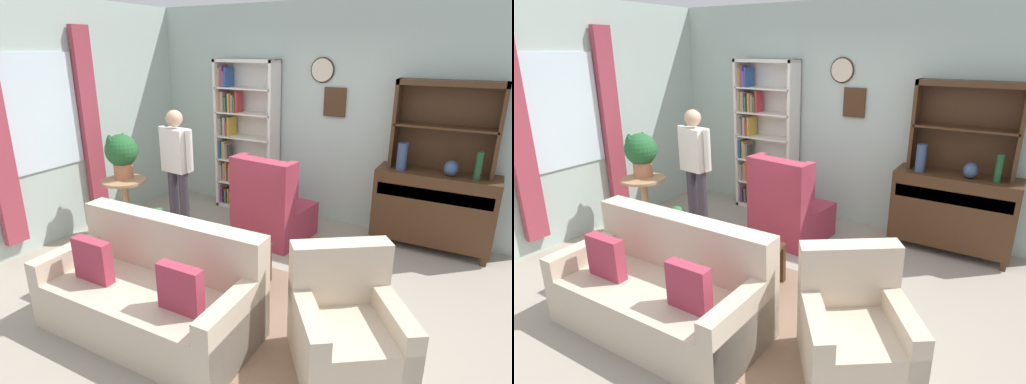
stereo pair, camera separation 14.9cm
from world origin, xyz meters
The scene contains 19 objects.
ground_plane centered at (0.00, 0.00, -0.01)m, with size 5.40×4.60×0.02m, color #9E9384.
wall_back centered at (0.00, 2.13, 1.40)m, with size 5.00×0.09×2.80m.
wall_left centered at (-2.52, -0.02, 1.40)m, with size 0.16×4.20×2.80m.
area_rug centered at (0.20, -0.30, 0.00)m, with size 2.28×1.61×0.01m, color #846651.
bookshelf centered at (-1.12, 1.94, 1.03)m, with size 0.90×0.30×2.10m.
sideboard centered at (1.50, 1.86, 0.51)m, with size 1.30×0.45×0.92m.
sideboard_hutch centered at (1.50, 1.97, 1.56)m, with size 1.10×0.26×1.00m.
vase_tall centered at (1.11, 1.78, 1.08)m, with size 0.11×0.11×0.31m, color #33476B.
vase_round centered at (1.63, 1.79, 1.01)m, with size 0.15×0.15×0.17m, color #33476B.
bottle_wine centered at (1.89, 1.77, 1.07)m, with size 0.07×0.07×0.30m, color #194223.
couch_floral centered at (-0.27, -0.89, 0.31)m, with size 1.81×0.88×0.90m.
armchair_floral centered at (1.27, -0.52, 0.29)m, with size 1.06×1.07×0.88m.
wingback_chair centered at (-0.23, 1.15, 0.38)m, with size 0.86×0.88×1.05m.
plant_stand centered at (-1.80, 0.34, 0.46)m, with size 0.52×0.52×0.74m.
potted_plant_large centered at (-1.86, 0.39, 1.06)m, with size 0.39×0.39×0.54m.
potted_plant_small centered at (-1.68, 0.74, 0.16)m, with size 0.20×0.20×0.27m.
person_reading centered at (-1.31, 0.74, 0.91)m, with size 0.53×0.23×1.56m.
coffee_table centered at (-0.15, 0.02, 0.35)m, with size 0.80×0.50×0.42m.
book_stack centered at (-0.02, 0.07, 0.46)m, with size 0.23×0.16×0.08m.
Camera 2 is at (2.10, -3.01, 2.25)m, focal length 29.65 mm.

